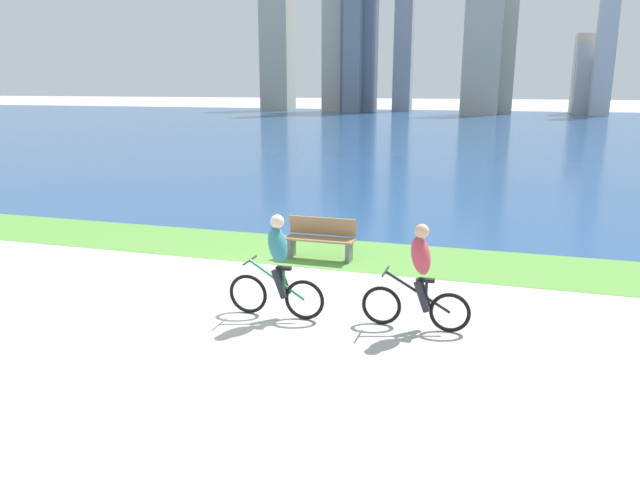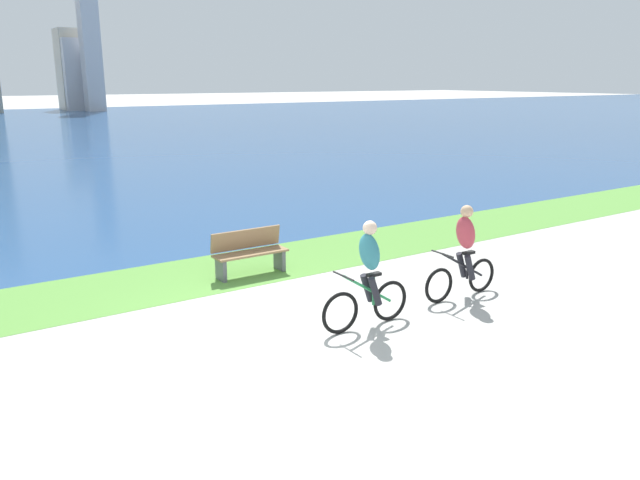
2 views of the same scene
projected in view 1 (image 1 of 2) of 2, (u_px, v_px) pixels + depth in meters
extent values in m
plane|color=#B2AFA8|center=(246.00, 290.00, 11.13)|extent=(300.00, 300.00, 0.00)
cube|color=#59933D|center=(297.00, 250.00, 13.81)|extent=(120.00, 2.46, 0.01)
cube|color=navy|center=(451.00, 129.00, 50.46)|extent=(300.00, 76.68, 0.00)
torus|color=black|center=(248.00, 294.00, 9.95)|extent=(0.67, 0.06, 0.67)
torus|color=black|center=(304.00, 300.00, 9.68)|extent=(0.67, 0.06, 0.67)
cylinder|color=#268C4C|center=(277.00, 280.00, 9.74)|extent=(0.95, 0.04, 0.62)
cylinder|color=#268C4C|center=(284.00, 284.00, 9.71)|extent=(0.04, 0.04, 0.48)
cube|color=black|center=(284.00, 268.00, 9.65)|extent=(0.24, 0.10, 0.05)
cylinder|color=black|center=(250.00, 260.00, 9.79)|extent=(0.03, 0.52, 0.03)
ellipsoid|color=teal|center=(278.00, 245.00, 9.58)|extent=(0.40, 0.36, 0.65)
sphere|color=beige|center=(277.00, 221.00, 9.49)|extent=(0.22, 0.22, 0.22)
cylinder|color=#26262D|center=(279.00, 284.00, 9.63)|extent=(0.27, 0.11, 0.49)
cylinder|color=#26262D|center=(283.00, 280.00, 9.82)|extent=(0.27, 0.11, 0.49)
torus|color=black|center=(381.00, 305.00, 9.49)|extent=(0.63, 0.06, 0.63)
torus|color=black|center=(450.00, 313.00, 9.19)|extent=(0.63, 0.06, 0.63)
cylinder|color=black|center=(417.00, 292.00, 9.26)|extent=(1.03, 0.04, 0.60)
cylinder|color=black|center=(426.00, 296.00, 9.23)|extent=(0.04, 0.04, 0.46)
cube|color=black|center=(427.00, 280.00, 9.17)|extent=(0.24, 0.10, 0.05)
cylinder|color=black|center=(386.00, 271.00, 9.33)|extent=(0.03, 0.52, 0.03)
ellipsoid|color=#BF3F4C|center=(421.00, 256.00, 9.11)|extent=(0.40, 0.36, 0.65)
sphere|color=#D8AD84|center=(422.00, 231.00, 9.01)|extent=(0.22, 0.22, 0.22)
cylinder|color=#26262D|center=(422.00, 297.00, 9.15)|extent=(0.27, 0.11, 0.49)
cylinder|color=#26262D|center=(423.00, 293.00, 9.34)|extent=(0.27, 0.11, 0.49)
cube|color=olive|center=(320.00, 239.00, 12.99)|extent=(1.50, 0.45, 0.04)
cube|color=olive|center=(323.00, 226.00, 13.11)|extent=(1.50, 0.11, 0.40)
cube|color=#595960|center=(349.00, 252.00, 12.86)|extent=(0.08, 0.37, 0.45)
cube|color=#595960|center=(292.00, 247.00, 13.23)|extent=(0.08, 0.37, 0.45)
cube|color=#ADA899|center=(277.00, 55.00, 85.27)|extent=(4.06, 3.79, 15.35)
cube|color=#ADA899|center=(334.00, 55.00, 82.08)|extent=(2.63, 3.16, 15.10)
cube|color=slate|center=(356.00, 7.00, 78.52)|extent=(2.27, 4.13, 26.84)
cube|color=slate|center=(360.00, 50.00, 81.16)|extent=(4.34, 3.79, 16.32)
cube|color=#8C939E|center=(405.00, 16.00, 81.19)|extent=(2.43, 2.50, 25.18)
cube|color=#ADA899|center=(482.00, 55.00, 72.02)|extent=(4.38, 2.07, 13.98)
cube|color=#ADA899|center=(506.00, 36.00, 75.30)|extent=(2.67, 3.96, 18.91)
cube|color=#B7B7BC|center=(590.00, 79.00, 74.13)|extent=(3.53, 2.62, 8.50)
cube|color=#ADA899|center=(592.00, 74.00, 75.61)|extent=(4.43, 3.84, 9.70)
cube|color=#B7B7BC|center=(606.00, 40.00, 69.66)|extent=(2.01, 2.29, 17.11)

